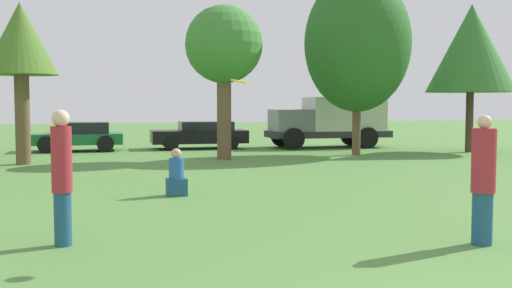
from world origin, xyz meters
The scene contains 11 objects.
person_thrower centered at (-4.10, 5.48, 1.03)m, with size 0.29×0.29×1.97m.
person_catcher centered at (1.77, 3.90, 0.95)m, with size 0.34×0.34×1.89m.
frisbee centered at (-1.68, 4.61, 2.36)m, with size 0.26×0.25×0.10m.
bystander_sitting centered at (-1.86, 9.71, 0.43)m, with size 0.45×0.37×1.06m.
tree_1 centered at (-5.89, 17.94, 4.10)m, with size 2.42×2.42×5.44m.
tree_2 centered at (1.05, 17.89, 4.12)m, with size 2.84×2.84×5.64m.
tree_3 centered at (6.57, 18.31, 4.44)m, with size 4.21×4.21×7.17m.
tree_4 centered at (11.78, 18.29, 4.36)m, with size 3.68×3.68×6.22m.
parked_car_green centered at (-4.16, 23.32, 0.67)m, with size 3.90×2.10×1.25m.
parked_car_black centered at (1.15, 23.33, 0.66)m, with size 4.36×2.17×1.24m.
delivery_truck_grey centered at (7.19, 22.45, 1.29)m, with size 5.76×2.44×2.35m.
Camera 1 is at (-3.70, -3.42, 2.05)m, focal length 41.59 mm.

